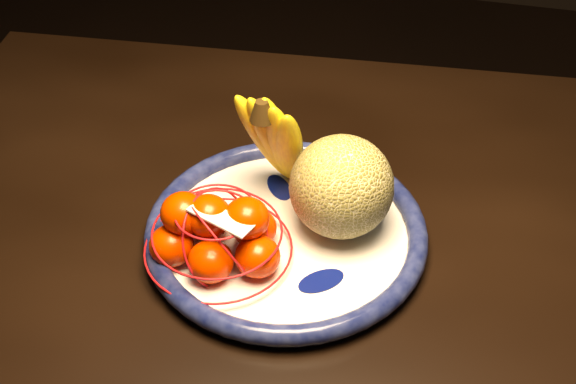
% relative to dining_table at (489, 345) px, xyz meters
% --- Properties ---
extents(dining_table, '(1.62, 1.05, 0.78)m').
position_rel_dining_table_xyz_m(dining_table, '(0.00, 0.00, 0.00)').
color(dining_table, black).
rests_on(dining_table, ground).
extents(fruit_bowl, '(0.33, 0.33, 0.03)m').
position_rel_dining_table_xyz_m(fruit_bowl, '(-0.25, 0.03, 0.10)').
color(fruit_bowl, white).
rests_on(fruit_bowl, dining_table).
extents(cantaloupe, '(0.12, 0.12, 0.12)m').
position_rel_dining_table_xyz_m(cantaloupe, '(-0.19, 0.06, 0.16)').
color(cantaloupe, olive).
rests_on(cantaloupe, fruit_bowl).
extents(banana_bunch, '(0.10, 0.11, 0.16)m').
position_rel_dining_table_xyz_m(banana_bunch, '(-0.28, 0.11, 0.18)').
color(banana_bunch, yellow).
rests_on(banana_bunch, fruit_bowl).
extents(mandarin_bag, '(0.18, 0.18, 0.11)m').
position_rel_dining_table_xyz_m(mandarin_bag, '(-0.32, -0.02, 0.13)').
color(mandarin_bag, '#FD3B00').
rests_on(mandarin_bag, fruit_bowl).
extents(price_tag, '(0.08, 0.05, 0.01)m').
position_rel_dining_table_xyz_m(price_tag, '(-0.31, -0.03, 0.17)').
color(price_tag, white).
rests_on(price_tag, mandarin_bag).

